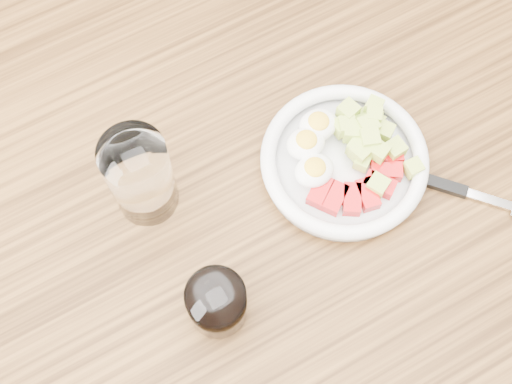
% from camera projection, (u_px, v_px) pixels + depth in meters
% --- Properties ---
extents(ground, '(4.00, 4.00, 0.00)m').
position_uv_depth(ground, '(262.00, 327.00, 1.56)').
color(ground, brown).
rests_on(ground, ground).
extents(dining_table, '(1.50, 0.90, 0.77)m').
position_uv_depth(dining_table, '(266.00, 231.00, 0.93)').
color(dining_table, brown).
rests_on(dining_table, ground).
extents(bowl, '(0.20, 0.20, 0.05)m').
position_uv_depth(bowl, '(344.00, 158.00, 0.84)').
color(bowl, white).
rests_on(bowl, dining_table).
extents(fork, '(0.15, 0.17, 0.01)m').
position_uv_depth(fork, '(449.00, 187.00, 0.84)').
color(fork, black).
rests_on(fork, dining_table).
extents(water_glass, '(0.07, 0.07, 0.13)m').
position_uv_depth(water_glass, '(140.00, 176.00, 0.78)').
color(water_glass, white).
rests_on(water_glass, dining_table).
extents(coffee_glass, '(0.06, 0.06, 0.07)m').
position_uv_depth(coffee_glass, '(217.00, 303.00, 0.76)').
color(coffee_glass, white).
rests_on(coffee_glass, dining_table).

